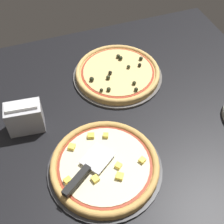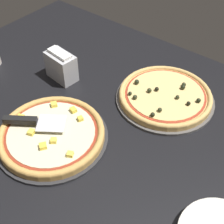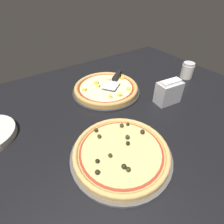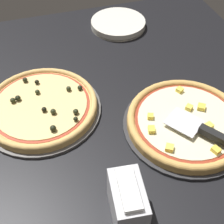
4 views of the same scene
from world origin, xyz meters
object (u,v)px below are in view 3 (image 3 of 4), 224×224
pizza_front (106,88)px  serving_spatula (115,78)px  pizza_back (121,151)px  napkin_holder (168,92)px  parmesan_shaker (187,70)px

pizza_front → serving_spatula: 8.74cm
pizza_back → napkin_holder: 42.44cm
pizza_front → serving_spatula: bearing=-163.4°
pizza_back → serving_spatula: bearing=-122.6°
pizza_back → pizza_front: bearing=-115.6°
pizza_front → napkin_holder: size_ratio=2.69×
pizza_front → parmesan_shaker: bearing=164.9°
pizza_back → napkin_holder: (-39.81, -14.30, 3.45)cm
parmesan_shaker → napkin_holder: (30.72, 11.76, 1.11)cm
serving_spatula → parmesan_shaker: bearing=159.6°
pizza_front → serving_spatula: serving_spatula is taller
pizza_front → napkin_holder: (-20.67, 25.60, 3.34)cm
serving_spatula → pizza_back: bearing=57.4°
pizza_front → pizza_back: bearing=64.4°
pizza_front → napkin_holder: 33.07cm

